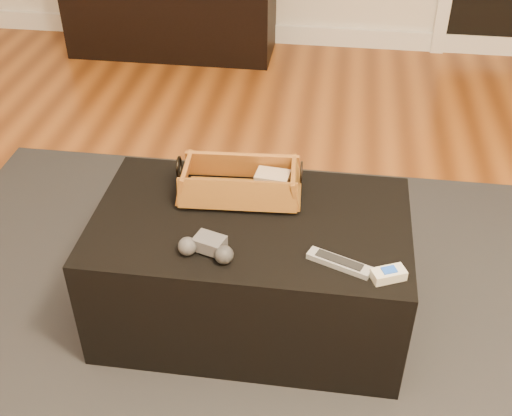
# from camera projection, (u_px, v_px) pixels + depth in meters

# --- Properties ---
(floor) EXTENTS (5.00, 5.50, 0.01)m
(floor) POSITION_uv_depth(u_px,v_px,m) (238.00, 373.00, 2.07)
(floor) COLOR brown
(floor) RESTS_ON ground
(baseboard) EXTENTS (5.00, 0.04, 0.12)m
(baseboard) POSITION_uv_depth(u_px,v_px,m) (305.00, 35.00, 4.20)
(baseboard) COLOR white
(baseboard) RESTS_ON floor
(media_cabinet) EXTENTS (1.27, 0.45, 0.50)m
(media_cabinet) POSITION_uv_depth(u_px,v_px,m) (172.00, 12.00, 4.00)
(media_cabinet) COLOR black
(media_cabinet) RESTS_ON floor
(area_rug) EXTENTS (2.60, 2.00, 0.01)m
(area_rug) POSITION_uv_depth(u_px,v_px,m) (249.00, 325.00, 2.23)
(area_rug) COLOR black
(area_rug) RESTS_ON floor
(ottoman) EXTENTS (1.00, 0.60, 0.42)m
(ottoman) POSITION_uv_depth(u_px,v_px,m) (251.00, 269.00, 2.14)
(ottoman) COLOR black
(ottoman) RESTS_ON area_rug
(tv_remote) EXTENTS (0.21, 0.08, 0.02)m
(tv_remote) POSITION_uv_depth(u_px,v_px,m) (234.00, 192.00, 2.09)
(tv_remote) COLOR black
(tv_remote) RESTS_ON wicker_basket
(cloth_bundle) EXTENTS (0.12, 0.09, 0.06)m
(cloth_bundle) POSITION_uv_depth(u_px,v_px,m) (273.00, 181.00, 2.10)
(cloth_bundle) COLOR tan
(cloth_bundle) RESTS_ON wicker_basket
(wicker_basket) EXTENTS (0.41, 0.23, 0.14)m
(wicker_basket) POSITION_uv_depth(u_px,v_px,m) (240.00, 184.00, 2.09)
(wicker_basket) COLOR #A56825
(wicker_basket) RESTS_ON ottoman
(game_controller) EXTENTS (0.18, 0.12, 0.06)m
(game_controller) POSITION_uv_depth(u_px,v_px,m) (207.00, 248.00, 1.86)
(game_controller) COLOR #444447
(game_controller) RESTS_ON ottoman
(silver_remote) EXTENTS (0.19, 0.11, 0.02)m
(silver_remote) POSITION_uv_depth(u_px,v_px,m) (339.00, 263.00, 1.83)
(silver_remote) COLOR #999BA0
(silver_remote) RESTS_ON ottoman
(cream_gadget) EXTENTS (0.11, 0.08, 0.03)m
(cream_gadget) POSITION_uv_depth(u_px,v_px,m) (388.00, 274.00, 1.78)
(cream_gadget) COLOR beige
(cream_gadget) RESTS_ON ottoman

